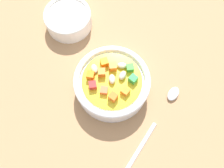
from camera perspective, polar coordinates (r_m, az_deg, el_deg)
The scene contains 4 objects.
ground_plane at distance 54.02cm, azimuth -0.00°, elevation -1.33°, with size 140.00×140.00×2.00cm, color #9E754F.
soup_bowl_main at distance 50.39cm, azimuth -0.00°, elevation 0.15°, with size 15.65×15.65×6.36cm.
spoon at distance 51.03cm, azimuth 9.58°, elevation -9.91°, with size 2.12×23.84×1.09cm.
side_bowl_small at distance 59.73cm, azimuth -10.21°, elevation 14.79°, with size 10.91×10.91×4.27cm.
Camera 1 is at (10.03, -14.93, 49.94)cm, focal length 39.03 mm.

